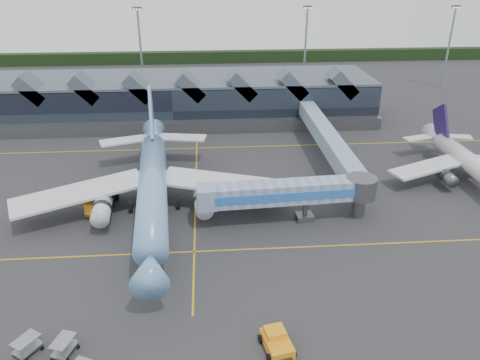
{
  "coord_description": "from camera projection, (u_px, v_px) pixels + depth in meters",
  "views": [
    {
      "loc": [
        2.14,
        -58.51,
        34.36
      ],
      "look_at": [
        6.69,
        2.44,
        5.0
      ],
      "focal_mm": 35.0,
      "sensor_mm": 36.0,
      "label": 1
    }
  ],
  "objects": [
    {
      "name": "ground",
      "position": [
        195.0,
        220.0,
        67.33
      ],
      "size": [
        260.0,
        260.0,
        0.0
      ],
      "primitive_type": "plane",
      "color": "#2C2C2E",
      "rests_on": "ground"
    },
    {
      "name": "taxi_stripes",
      "position": [
        196.0,
        189.0,
        76.31
      ],
      "size": [
        120.0,
        60.0,
        0.01
      ],
      "color": "gold",
      "rests_on": "ground"
    },
    {
      "name": "tree_line_far",
      "position": [
        199.0,
        57.0,
        165.33
      ],
      "size": [
        260.0,
        4.0,
        4.0
      ],
      "primitive_type": "cube",
      "color": "black",
      "rests_on": "ground"
    },
    {
      "name": "terminal",
      "position": [
        175.0,
        98.0,
        107.43
      ],
      "size": [
        90.0,
        22.25,
        12.52
      ],
      "color": "black",
      "rests_on": "ground"
    },
    {
      "name": "light_masts",
      "position": [
        278.0,
        50.0,
        119.78
      ],
      "size": [
        132.4,
        42.56,
        22.45
      ],
      "color": "gray",
      "rests_on": "ground"
    },
    {
      "name": "main_airliner",
      "position": [
        153.0,
        183.0,
        68.27
      ],
      "size": [
        40.53,
        46.76,
        15.01
      ],
      "rotation": [
        0.0,
        0.0,
        0.08
      ],
      "color": "#6AAAD8",
      "rests_on": "ground"
    },
    {
      "name": "regional_jet",
      "position": [
        469.0,
        163.0,
        77.66
      ],
      "size": [
        28.18,
        30.62,
        10.54
      ],
      "rotation": [
        0.0,
        0.0,
        0.02
      ],
      "color": "silver",
      "rests_on": "ground"
    },
    {
      "name": "jet_bridge",
      "position": [
        299.0,
        193.0,
        65.35
      ],
      "size": [
        25.58,
        5.32,
        6.29
      ],
      "rotation": [
        0.0,
        0.0,
        0.07
      ],
      "color": "#6F88BA",
      "rests_on": "ground"
    },
    {
      "name": "fuel_truck",
      "position": [
        103.0,
        197.0,
        70.21
      ],
      "size": [
        3.79,
        8.69,
        2.89
      ],
      "rotation": [
        0.0,
        0.0,
        -0.21
      ],
      "color": "black",
      "rests_on": "ground"
    },
    {
      "name": "pushback_tug",
      "position": [
        277.0,
        342.0,
        44.93
      ],
      "size": [
        3.39,
        4.63,
        1.9
      ],
      "rotation": [
        0.0,
        0.0,
        0.21
      ],
      "color": "orange",
      "rests_on": "ground"
    },
    {
      "name": "baggage_carts",
      "position": [
        56.0,
        355.0,
        43.34
      ],
      "size": [
        8.32,
        6.74,
        1.73
      ],
      "rotation": [
        0.0,
        0.0,
        -0.42
      ],
      "color": "gray",
      "rests_on": "ground"
    }
  ]
}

